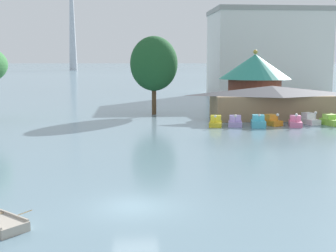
{
  "coord_description": "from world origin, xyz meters",
  "views": [
    {
      "loc": [
        -0.3,
        -23.89,
        7.9
      ],
      "look_at": [
        3.25,
        16.82,
        1.93
      ],
      "focal_mm": 48.64,
      "sensor_mm": 36.0,
      "label": 1
    }
  ],
  "objects_px": {
    "pedal_boat_yellow": "(216,122)",
    "shoreline_tree_mid": "(154,64)",
    "boathouse": "(271,102)",
    "pedal_boat_lavender": "(235,122)",
    "pedal_boat_white": "(309,120)",
    "background_building_block": "(266,53)",
    "green_roof_pavilion": "(255,78)",
    "pedal_boat_cyan": "(258,122)",
    "pedal_boat_pink": "(295,122)",
    "pedal_boat_lime": "(331,121)",
    "pedal_boat_orange": "(272,121)"
  },
  "relations": [
    {
      "from": "green_roof_pavilion",
      "to": "shoreline_tree_mid",
      "type": "bearing_deg",
      "value": -166.16
    },
    {
      "from": "green_roof_pavilion",
      "to": "shoreline_tree_mid",
      "type": "xyz_separation_m",
      "value": [
        -15.98,
        -3.94,
        2.29
      ]
    },
    {
      "from": "pedal_boat_lavender",
      "to": "shoreline_tree_mid",
      "type": "relative_size",
      "value": 0.22
    },
    {
      "from": "boathouse",
      "to": "pedal_boat_lavender",
      "type": "bearing_deg",
      "value": -136.34
    },
    {
      "from": "pedal_boat_white",
      "to": "pedal_boat_yellow",
      "type": "bearing_deg",
      "value": -99.52
    },
    {
      "from": "pedal_boat_cyan",
      "to": "pedal_boat_orange",
      "type": "xyz_separation_m",
      "value": [
        2.1,
        1.49,
        -0.06
      ]
    },
    {
      "from": "pedal_boat_orange",
      "to": "pedal_boat_lime",
      "type": "xyz_separation_m",
      "value": [
        7.24,
        -0.49,
        0.01
      ]
    },
    {
      "from": "pedal_boat_yellow",
      "to": "pedal_boat_orange",
      "type": "height_order",
      "value": "pedal_boat_orange"
    },
    {
      "from": "pedal_boat_yellow",
      "to": "shoreline_tree_mid",
      "type": "xyz_separation_m",
      "value": [
        -6.69,
        12.59,
        6.82
      ]
    },
    {
      "from": "pedal_boat_lavender",
      "to": "pedal_boat_cyan",
      "type": "bearing_deg",
      "value": 78.5
    },
    {
      "from": "pedal_boat_cyan",
      "to": "pedal_boat_pink",
      "type": "distance_m",
      "value": 4.69
    },
    {
      "from": "pedal_boat_white",
      "to": "green_roof_pavilion",
      "type": "xyz_separation_m",
      "value": [
        -2.64,
        15.59,
        4.5
      ]
    },
    {
      "from": "green_roof_pavilion",
      "to": "shoreline_tree_mid",
      "type": "distance_m",
      "value": 16.62
    },
    {
      "from": "shoreline_tree_mid",
      "to": "background_building_block",
      "type": "relative_size",
      "value": 0.46
    },
    {
      "from": "pedal_boat_yellow",
      "to": "pedal_boat_lavender",
      "type": "relative_size",
      "value": 1.13
    },
    {
      "from": "pedal_boat_cyan",
      "to": "pedal_boat_lime",
      "type": "xyz_separation_m",
      "value": [
        9.35,
        1.0,
        -0.06
      ]
    },
    {
      "from": "pedal_boat_lavender",
      "to": "pedal_boat_orange",
      "type": "bearing_deg",
      "value": 107.1
    },
    {
      "from": "boathouse",
      "to": "pedal_boat_pink",
      "type": "bearing_deg",
      "value": -82.55
    },
    {
      "from": "pedal_boat_white",
      "to": "background_building_block",
      "type": "height_order",
      "value": "background_building_block"
    },
    {
      "from": "pedal_boat_lavender",
      "to": "green_roof_pavilion",
      "type": "xyz_separation_m",
      "value": [
        6.94,
        16.58,
        4.53
      ]
    },
    {
      "from": "pedal_boat_pink",
      "to": "pedal_boat_cyan",
      "type": "bearing_deg",
      "value": -68.04
    },
    {
      "from": "pedal_boat_lavender",
      "to": "pedal_boat_cyan",
      "type": "relative_size",
      "value": 0.96
    },
    {
      "from": "pedal_boat_cyan",
      "to": "boathouse",
      "type": "xyz_separation_m",
      "value": [
        3.79,
        7.15,
        1.75
      ]
    },
    {
      "from": "pedal_boat_yellow",
      "to": "pedal_boat_cyan",
      "type": "distance_m",
      "value": 5.01
    },
    {
      "from": "pedal_boat_white",
      "to": "pedal_boat_lime",
      "type": "relative_size",
      "value": 1.01
    },
    {
      "from": "pedal_boat_lavender",
      "to": "boathouse",
      "type": "xyz_separation_m",
      "value": [
        6.31,
        6.02,
        1.82
      ]
    },
    {
      "from": "pedal_boat_pink",
      "to": "green_roof_pavilion",
      "type": "height_order",
      "value": "green_roof_pavilion"
    },
    {
      "from": "pedal_boat_lavender",
      "to": "pedal_boat_pink",
      "type": "xyz_separation_m",
      "value": [
        7.19,
        -0.67,
        -0.0
      ]
    },
    {
      "from": "pedal_boat_lime",
      "to": "pedal_boat_lavender",
      "type": "bearing_deg",
      "value": -103.36
    },
    {
      "from": "pedal_boat_lime",
      "to": "boathouse",
      "type": "distance_m",
      "value": 8.48
    },
    {
      "from": "pedal_boat_lavender",
      "to": "boathouse",
      "type": "bearing_deg",
      "value": 146.26
    },
    {
      "from": "pedal_boat_lavender",
      "to": "background_building_block",
      "type": "distance_m",
      "value": 50.33
    },
    {
      "from": "pedal_boat_white",
      "to": "background_building_block",
      "type": "relative_size",
      "value": 0.12
    },
    {
      "from": "boathouse",
      "to": "pedal_boat_lime",
      "type": "bearing_deg",
      "value": -47.9
    },
    {
      "from": "pedal_boat_orange",
      "to": "pedal_boat_pink",
      "type": "distance_m",
      "value": 2.76
    },
    {
      "from": "pedal_boat_white",
      "to": "pedal_boat_cyan",
      "type": "bearing_deg",
      "value": -87.33
    },
    {
      "from": "pedal_boat_pink",
      "to": "boathouse",
      "type": "height_order",
      "value": "boathouse"
    },
    {
      "from": "pedal_boat_cyan",
      "to": "pedal_boat_lime",
      "type": "bearing_deg",
      "value": 107.12
    },
    {
      "from": "pedal_boat_lavender",
      "to": "pedal_boat_white",
      "type": "xyz_separation_m",
      "value": [
        9.58,
        0.99,
        0.04
      ]
    },
    {
      "from": "pedal_boat_lime",
      "to": "background_building_block",
      "type": "xyz_separation_m",
      "value": [
        5.9,
        46.36,
        8.9
      ]
    },
    {
      "from": "pedal_boat_yellow",
      "to": "background_building_block",
      "type": "height_order",
      "value": "background_building_block"
    },
    {
      "from": "pedal_boat_cyan",
      "to": "pedal_boat_white",
      "type": "relative_size",
      "value": 0.86
    },
    {
      "from": "pedal_boat_white",
      "to": "green_roof_pavilion",
      "type": "bearing_deg",
      "value": 175.63
    },
    {
      "from": "pedal_boat_pink",
      "to": "pedal_boat_white",
      "type": "relative_size",
      "value": 1.07
    },
    {
      "from": "pedal_boat_pink",
      "to": "green_roof_pavilion",
      "type": "distance_m",
      "value": 17.83
    },
    {
      "from": "pedal_boat_lavender",
      "to": "background_building_block",
      "type": "height_order",
      "value": "background_building_block"
    },
    {
      "from": "pedal_boat_yellow",
      "to": "boathouse",
      "type": "xyz_separation_m",
      "value": [
        8.67,
        5.97,
        1.83
      ]
    },
    {
      "from": "shoreline_tree_mid",
      "to": "pedal_boat_orange",
      "type": "bearing_deg",
      "value": -41.94
    },
    {
      "from": "pedal_boat_lavender",
      "to": "pedal_boat_lime",
      "type": "distance_m",
      "value": 11.87
    },
    {
      "from": "pedal_boat_cyan",
      "to": "shoreline_tree_mid",
      "type": "height_order",
      "value": "shoreline_tree_mid"
    }
  ]
}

